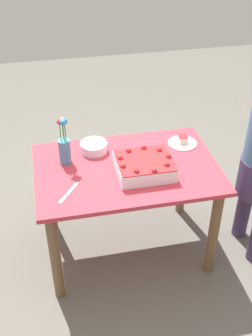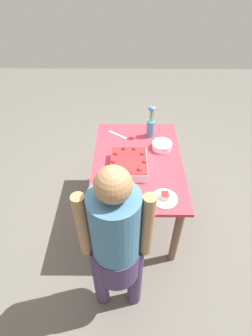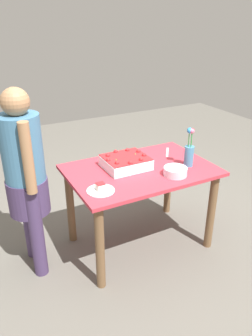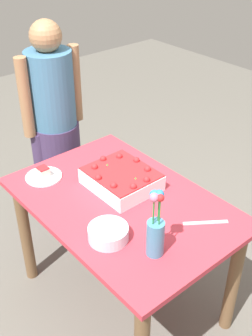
{
  "view_description": "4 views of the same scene",
  "coord_description": "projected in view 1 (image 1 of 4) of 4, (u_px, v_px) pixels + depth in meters",
  "views": [
    {
      "loc": [
        -0.47,
        -2.22,
        2.38
      ],
      "look_at": [
        -0.02,
        -0.09,
        0.81
      ],
      "focal_mm": 45.0,
      "sensor_mm": 36.0,
      "label": 1
    },
    {
      "loc": [
        1.79,
        -0.09,
        2.32
      ],
      "look_at": [
        0.12,
        -0.1,
        0.78
      ],
      "focal_mm": 28.0,
      "sensor_mm": 36.0,
      "label": 2
    },
    {
      "loc": [
        1.26,
        2.14,
        1.92
      ],
      "look_at": [
        0.13,
        -0.02,
        0.78
      ],
      "focal_mm": 35.0,
      "sensor_mm": 36.0,
      "label": 3
    },
    {
      "loc": [
        -1.35,
        1.12,
        2.09
      ],
      "look_at": [
        0.06,
        -0.08,
        0.9
      ],
      "focal_mm": 45.0,
      "sensor_mm": 36.0,
      "label": 4
    }
  ],
  "objects": [
    {
      "name": "dining_table",
      "position": [
        127.0,
        183.0,
        2.87
      ],
      "size": [
        1.21,
        0.81,
        0.76
      ],
      "color": "#BF3341",
      "rests_on": "ground_plane"
    },
    {
      "name": "cake_knife",
      "position": [
        69.0,
        193.0,
        2.56
      ],
      "size": [
        0.15,
        0.19,
        0.0
      ],
      "primitive_type": "cube",
      "rotation": [
        0.0,
        0.0,
        0.95
      ],
      "color": "silver",
      "rests_on": "dining_table"
    },
    {
      "name": "fruit_bowl",
      "position": [
        94.0,
        147.0,
        2.92
      ],
      "size": [
        0.19,
        0.19,
        0.07
      ],
      "primitive_type": "cylinder",
      "color": "silver",
      "rests_on": "dining_table"
    },
    {
      "name": "flower_vase",
      "position": [
        64.0,
        146.0,
        2.75
      ],
      "size": [
        0.08,
        0.08,
        0.33
      ],
      "color": "teal",
      "rests_on": "dining_table"
    },
    {
      "name": "sheet_cake",
      "position": [
        144.0,
        166.0,
        2.71
      ],
      "size": [
        0.36,
        0.31,
        0.12
      ],
      "color": "white",
      "rests_on": "dining_table"
    },
    {
      "name": "serving_plate_with_slice",
      "position": [
        183.0,
        142.0,
        3.01
      ],
      "size": [
        0.21,
        0.21,
        0.06
      ],
      "color": "white",
      "rests_on": "dining_table"
    },
    {
      "name": "ground_plane",
      "position": [
        126.0,
        247.0,
        3.23
      ],
      "size": [
        8.0,
        8.0,
        0.0
      ],
      "primitive_type": "plane",
      "color": "#615D55"
    }
  ]
}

